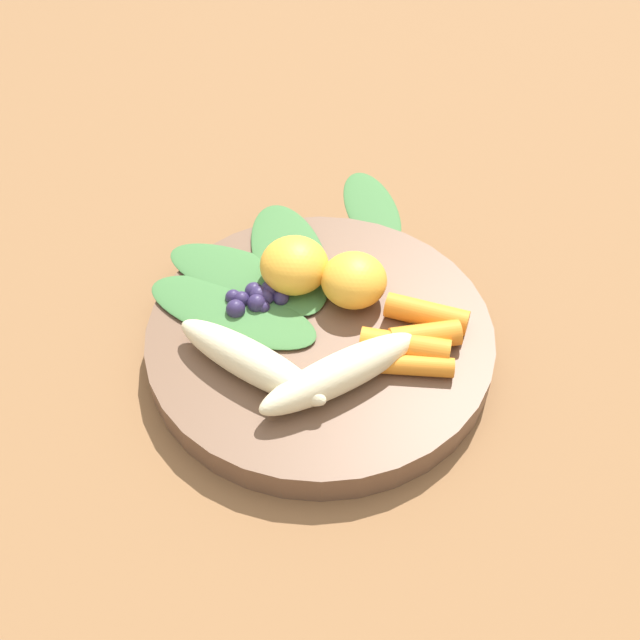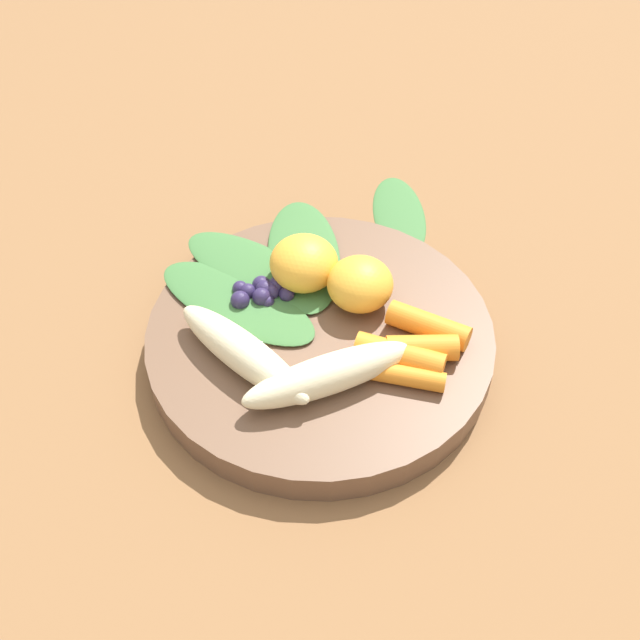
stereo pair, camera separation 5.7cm
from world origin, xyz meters
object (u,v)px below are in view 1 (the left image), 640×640
at_px(bowl, 320,340).
at_px(banana_peeled_right, 251,361).
at_px(orange_segment_near, 294,265).
at_px(banana_peeled_left, 340,373).
at_px(kale_leaf_stray, 372,207).

distance_m(bowl, banana_peeled_right, 0.07).
bearing_deg(orange_segment_near, banana_peeled_left, 130.54).
xyz_separation_m(banana_peeled_left, kale_leaf_stray, (0.05, -0.22, -0.04)).
bearing_deg(kale_leaf_stray, banana_peeled_left, 159.71).
relative_size(bowl, kale_leaf_stray, 2.30).
bearing_deg(banana_peeled_right, orange_segment_near, 107.24).
bearing_deg(orange_segment_near, kale_leaf_stray, -96.64).
xyz_separation_m(bowl, banana_peeled_left, (-0.03, 0.04, 0.03)).
bearing_deg(kale_leaf_stray, orange_segment_near, 139.44).
bearing_deg(banana_peeled_right, bowl, 76.13).
bearing_deg(bowl, orange_segment_near, -45.48).
relative_size(bowl, banana_peeled_right, 2.07).
relative_size(banana_peeled_left, orange_segment_near, 2.37).
relative_size(bowl, orange_segment_near, 4.90).
bearing_deg(banana_peeled_right, banana_peeled_left, 25.06).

